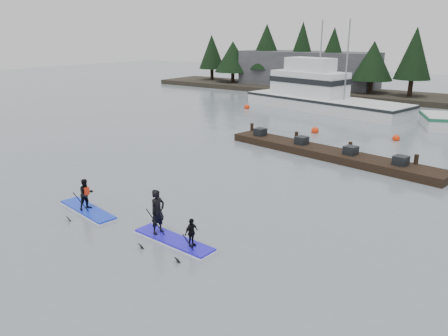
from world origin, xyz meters
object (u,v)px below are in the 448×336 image
Objects in this scene: fishing_boat_large at (320,102)px; floating_dock at (328,154)px; paddleboard_duo at (169,225)px; paddleboard_solo at (87,201)px.

fishing_boat_large is 1.22× the size of floating_dock.
floating_dock is 4.11× the size of paddleboard_duo.
fishing_boat_large is at bearing 107.41° from paddleboard_duo.
fishing_boat_large is 5.01× the size of paddleboard_duo.
floating_dock is at bearing 92.52° from paddleboard_duo.
paddleboard_duo reaches higher than floating_dock.
paddleboard_solo is (-4.86, -14.08, 0.24)m from floating_dock.
floating_dock is 4.09× the size of paddleboard_solo.
fishing_boat_large is at bearing 104.63° from paddleboard_solo.
floating_dock is 14.89m from paddleboard_solo.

